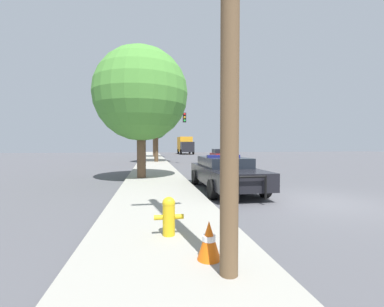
{
  "coord_description": "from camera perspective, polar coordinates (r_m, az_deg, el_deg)",
  "views": [
    {
      "loc": [
        -5.4,
        -7.33,
        1.83
      ],
      "look_at": [
        -1.91,
        13.9,
        1.1
      ],
      "focal_mm": 24.0,
      "sensor_mm": 36.0,
      "label": 1
    }
  ],
  "objects": [
    {
      "name": "traffic_light",
      "position": [
        24.09,
        -6.64,
        6.14
      ],
      "size": [
        3.9,
        0.35,
        4.87
      ],
      "color": "#424247",
      "rests_on": "sidewalk_left"
    },
    {
      "name": "tree_sidewalk_near",
      "position": [
        13.69,
        -11.28,
        12.79
      ],
      "size": [
        4.79,
        4.79,
        6.69
      ],
      "color": "brown",
      "rests_on": "sidewalk_left"
    },
    {
      "name": "ground_plane",
      "position": [
        9.29,
        26.86,
        -9.63
      ],
      "size": [
        110.0,
        110.0,
        0.0
      ],
      "primitive_type": "plane",
      "color": "#4F4F54"
    },
    {
      "name": "car_background_oncoming",
      "position": [
        28.7,
        6.36,
        -0.26
      ],
      "size": [
        2.29,
        4.43,
        1.37
      ],
      "rotation": [
        0.0,
        0.0,
        3.06
      ],
      "color": "maroon",
      "rests_on": "ground_plane"
    },
    {
      "name": "police_car",
      "position": [
        10.53,
        7.32,
        -4.1
      ],
      "size": [
        2.14,
        5.4,
        1.41
      ],
      "rotation": [
        0.0,
        0.0,
        3.15
      ],
      "color": "black",
      "rests_on": "ground_plane"
    },
    {
      "name": "fire_hydrant",
      "position": [
        4.97,
        -5.18,
        -13.43
      ],
      "size": [
        0.56,
        0.24,
        0.73
      ],
      "color": "gold",
      "rests_on": "sidewalk_left"
    },
    {
      "name": "box_truck",
      "position": [
        50.75,
        -1.54,
        1.92
      ],
      "size": [
        2.7,
        6.96,
        3.4
      ],
      "rotation": [
        0.0,
        0.0,
        3.15
      ],
      "color": "black",
      "rests_on": "ground_plane"
    },
    {
      "name": "tree_sidewalk_far",
      "position": [
        37.28,
        -8.43,
        6.39
      ],
      "size": [
        4.28,
        4.28,
        6.76
      ],
      "color": "brown",
      "rests_on": "sidewalk_left"
    },
    {
      "name": "tree_sidewalk_mid",
      "position": [
        26.31,
        -7.99,
        9.79
      ],
      "size": [
        4.48,
        4.48,
        7.56
      ],
      "color": "#4C3823",
      "rests_on": "sidewalk_left"
    },
    {
      "name": "sidewalk_left",
      "position": [
        7.55,
        -6.94,
        -11.6
      ],
      "size": [
        3.0,
        110.0,
        0.13
      ],
      "color": "#99968C",
      "rests_on": "ground_plane"
    },
    {
      "name": "traffic_cone",
      "position": [
        4.02,
        3.79,
        -18.63
      ],
      "size": [
        0.35,
        0.35,
        0.58
      ],
      "color": "orange",
      "rests_on": "sidewalk_left"
    }
  ]
}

